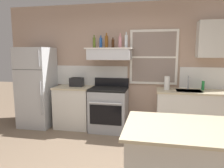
{
  "coord_description": "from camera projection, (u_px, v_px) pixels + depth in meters",
  "views": [
    {
      "loc": [
        0.66,
        -2.33,
        1.64
      ],
      "look_at": [
        -0.05,
        1.2,
        1.1
      ],
      "focal_mm": 33.28,
      "sensor_mm": 36.0,
      "label": 1
    }
  ],
  "objects": [
    {
      "name": "bottle_brown_stout",
      "position": [
        113.0,
        44.0,
        4.32
      ],
      "size": [
        0.06,
        0.06,
        0.21
      ],
      "color": "#381E0F",
      "rests_on": "range_hood_shelf"
    },
    {
      "name": "bottle_blue_liqueur",
      "position": [
        101.0,
        43.0,
        4.39
      ],
      "size": [
        0.07,
        0.07,
        0.26
      ],
      "color": "#1E478C",
      "rests_on": "range_hood_shelf"
    },
    {
      "name": "sink_faucet",
      "position": [
        188.0,
        81.0,
        4.15
      ],
      "size": [
        0.03,
        0.17,
        0.28
      ],
      "color": "silver",
      "rests_on": "counter_right_with_sink"
    },
    {
      "name": "paper_towel_roll",
      "position": [
        167.0,
        83.0,
        4.14
      ],
      "size": [
        0.11,
        0.11,
        0.27
      ],
      "primitive_type": "cylinder",
      "color": "white",
      "rests_on": "counter_right_with_sink"
    },
    {
      "name": "refrigerator",
      "position": [
        37.0,
        87.0,
        4.66
      ],
      "size": [
        0.7,
        0.72,
        1.76
      ],
      "color": "#B7BABC",
      "rests_on": "ground_plane"
    },
    {
      "name": "bottle_rose_pink",
      "position": [
        120.0,
        42.0,
        4.32
      ],
      "size": [
        0.07,
        0.07,
        0.29
      ],
      "color": "#C67F84",
      "rests_on": "range_hood_shelf"
    },
    {
      "name": "back_wall",
      "position": [
        125.0,
        66.0,
        4.58
      ],
      "size": [
        5.4,
        0.11,
        2.7
      ],
      "color": "tan",
      "rests_on": "ground_plane"
    },
    {
      "name": "dish_soap_bottle",
      "position": [
        203.0,
        86.0,
        4.11
      ],
      "size": [
        0.06,
        0.06,
        0.18
      ],
      "primitive_type": "cylinder",
      "color": "#268C3F",
      "rests_on": "counter_right_with_sink"
    },
    {
      "name": "bottle_amber_wine",
      "position": [
        106.0,
        42.0,
        4.33
      ],
      "size": [
        0.07,
        0.07,
        0.31
      ],
      "color": "brown",
      "rests_on": "range_hood_shelf"
    },
    {
      "name": "stove_range",
      "position": [
        109.0,
        109.0,
        4.42
      ],
      "size": [
        0.76,
        0.69,
        1.09
      ],
      "color": "#9EA0A5",
      "rests_on": "ground_plane"
    },
    {
      "name": "bottle_olive_oil_square",
      "position": [
        94.0,
        43.0,
        4.41
      ],
      "size": [
        0.06,
        0.06,
        0.27
      ],
      "color": "#4C601E",
      "rests_on": "range_hood_shelf"
    },
    {
      "name": "upper_cabinet_right",
      "position": [
        215.0,
        39.0,
        3.98
      ],
      "size": [
        0.64,
        0.32,
        0.7
      ],
      "color": "silver"
    },
    {
      "name": "bottle_clear_tall",
      "position": [
        126.0,
        41.0,
        4.29
      ],
      "size": [
        0.06,
        0.06,
        0.32
      ],
      "color": "silver",
      "rests_on": "range_hood_shelf"
    },
    {
      "name": "range_hood_shelf",
      "position": [
        110.0,
        54.0,
        4.34
      ],
      "size": [
        0.96,
        0.52,
        0.24
      ],
      "color": "silver"
    },
    {
      "name": "counter_right_with_sink",
      "position": [
        193.0,
        113.0,
        4.13
      ],
      "size": [
        1.43,
        0.63,
        0.91
      ],
      "color": "silver",
      "rests_on": "ground_plane"
    },
    {
      "name": "toaster",
      "position": [
        77.0,
        82.0,
        4.56
      ],
      "size": [
        0.3,
        0.2,
        0.19
      ],
      "color": "black",
      "rests_on": "counter_left_of_stove"
    },
    {
      "name": "counter_left_of_stove",
      "position": [
        74.0,
        107.0,
        4.61
      ],
      "size": [
        0.79,
        0.63,
        0.91
      ],
      "color": "silver",
      "rests_on": "ground_plane"
    }
  ]
}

